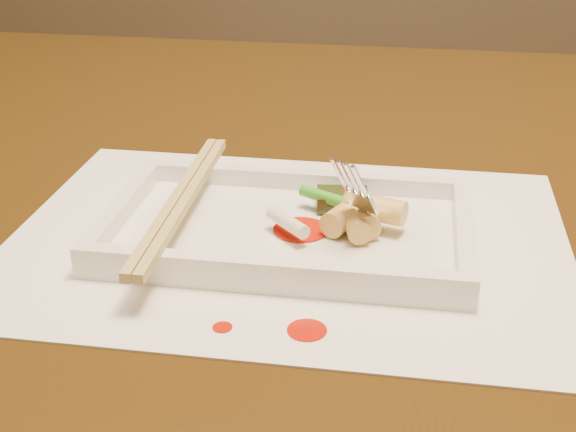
# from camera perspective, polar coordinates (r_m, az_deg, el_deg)

# --- Properties ---
(table) EXTENTS (1.40, 0.90, 0.75)m
(table) POSITION_cam_1_polar(r_m,az_deg,el_deg) (0.76, -5.54, -3.32)
(table) COLOR black
(table) RESTS_ON ground
(placemat) EXTENTS (0.40, 0.30, 0.00)m
(placemat) POSITION_cam_1_polar(r_m,az_deg,el_deg) (0.58, 0.00, -1.67)
(placemat) COLOR white
(placemat) RESTS_ON table
(sauce_splatter_a) EXTENTS (0.02, 0.02, 0.00)m
(sauce_splatter_a) POSITION_cam_1_polar(r_m,az_deg,el_deg) (0.48, 1.36, -8.12)
(sauce_splatter_a) COLOR #BF1605
(sauce_splatter_a) RESTS_ON placemat
(sauce_splatter_b) EXTENTS (0.01, 0.01, 0.00)m
(sauce_splatter_b) POSITION_cam_1_polar(r_m,az_deg,el_deg) (0.48, -4.68, -7.89)
(sauce_splatter_b) COLOR #BF1605
(sauce_splatter_b) RESTS_ON placemat
(plate_base) EXTENTS (0.26, 0.16, 0.01)m
(plate_base) POSITION_cam_1_polar(r_m,az_deg,el_deg) (0.58, 0.00, -1.25)
(plate_base) COLOR white
(plate_base) RESTS_ON placemat
(plate_rim_far) EXTENTS (0.26, 0.01, 0.01)m
(plate_rim_far) POSITION_cam_1_polar(r_m,az_deg,el_deg) (0.64, 1.06, 2.61)
(plate_rim_far) COLOR white
(plate_rim_far) RESTS_ON plate_base
(plate_rim_near) EXTENTS (0.26, 0.01, 0.01)m
(plate_rim_near) POSITION_cam_1_polar(r_m,az_deg,el_deg) (0.51, -1.34, -3.90)
(plate_rim_near) COLOR white
(plate_rim_near) RESTS_ON plate_base
(plate_rim_left) EXTENTS (0.01, 0.14, 0.01)m
(plate_rim_left) POSITION_cam_1_polar(r_m,az_deg,el_deg) (0.60, -11.71, 0.56)
(plate_rim_left) COLOR white
(plate_rim_left) RESTS_ON plate_base
(plate_rim_right) EXTENTS (0.01, 0.14, 0.01)m
(plate_rim_right) POSITION_cam_1_polar(r_m,az_deg,el_deg) (0.57, 12.44, -1.14)
(plate_rim_right) COLOR white
(plate_rim_right) RESTS_ON plate_base
(veg_piece) EXTENTS (0.04, 0.03, 0.01)m
(veg_piece) POSITION_cam_1_polar(r_m,az_deg,el_deg) (0.60, 3.89, 1.19)
(veg_piece) COLOR black
(veg_piece) RESTS_ON plate_base
(scallion_white) EXTENTS (0.03, 0.04, 0.01)m
(scallion_white) POSITION_cam_1_polar(r_m,az_deg,el_deg) (0.56, -0.03, -0.45)
(scallion_white) COLOR #EAEACC
(scallion_white) RESTS_ON plate_base
(scallion_green) EXTENTS (0.08, 0.05, 0.01)m
(scallion_green) POSITION_cam_1_polar(r_m,az_deg,el_deg) (0.58, 4.39, 0.82)
(scallion_green) COLOR #289017
(scallion_green) RESTS_ON plate_base
(chopstick_a) EXTENTS (0.01, 0.23, 0.01)m
(chopstick_a) POSITION_cam_1_polar(r_m,az_deg,el_deg) (0.59, -7.95, 1.22)
(chopstick_a) COLOR tan
(chopstick_a) RESTS_ON plate_rim_near
(chopstick_b) EXTENTS (0.01, 0.23, 0.01)m
(chopstick_b) POSITION_cam_1_polar(r_m,az_deg,el_deg) (0.58, -7.20, 1.17)
(chopstick_b) COLOR tan
(chopstick_b) RESTS_ON plate_rim_near
(fork) EXTENTS (0.09, 0.10, 0.14)m
(fork) POSITION_cam_1_polar(r_m,az_deg,el_deg) (0.56, 7.47, 6.23)
(fork) COLOR silver
(fork) RESTS_ON plate_base
(sauce_blob_0) EXTENTS (0.04, 0.04, 0.00)m
(sauce_blob_0) POSITION_cam_1_polar(r_m,az_deg,el_deg) (0.57, 0.92, -0.98)
(sauce_blob_0) COLOR #BF1605
(sauce_blob_0) RESTS_ON plate_base
(rice_cake_0) EXTENTS (0.03, 0.05, 0.02)m
(rice_cake_0) POSITION_cam_1_polar(r_m,az_deg,el_deg) (0.57, 4.14, 0.05)
(rice_cake_0) COLOR #E4CA6A
(rice_cake_0) RESTS_ON plate_base
(rice_cake_1) EXTENTS (0.03, 0.04, 0.02)m
(rice_cake_1) POSITION_cam_1_polar(r_m,az_deg,el_deg) (0.56, 4.79, -0.35)
(rice_cake_1) COLOR #E4CA6A
(rice_cake_1) RESTS_ON plate_base
(rice_cake_2) EXTENTS (0.05, 0.03, 0.02)m
(rice_cake_2) POSITION_cam_1_polar(r_m,az_deg,el_deg) (0.57, 6.25, 0.53)
(rice_cake_2) COLOR #E4CA6A
(rice_cake_2) RESTS_ON plate_base
(rice_cake_3) EXTENTS (0.03, 0.05, 0.02)m
(rice_cake_3) POSITION_cam_1_polar(r_m,az_deg,el_deg) (0.58, 5.20, 0.14)
(rice_cake_3) COLOR #E4CA6A
(rice_cake_3) RESTS_ON plate_base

